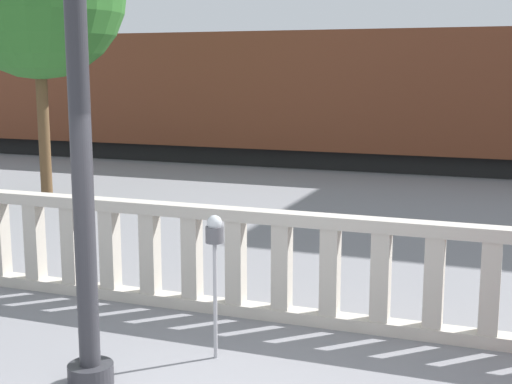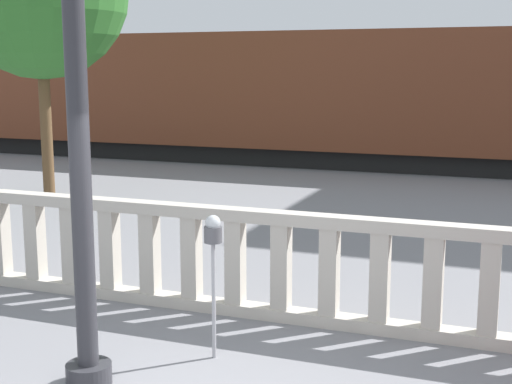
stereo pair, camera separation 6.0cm
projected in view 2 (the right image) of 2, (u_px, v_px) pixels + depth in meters
The scene contains 4 objects.
balustrade at pixel (305, 269), 8.05m from camera, with size 14.93×0.24×1.28m.
lamppost at pixel (78, 112), 6.14m from camera, with size 0.42×0.42×5.31m.
parking_meter at pixel (213, 243), 6.98m from camera, with size 0.18×0.18×1.47m.
train_near at pixel (260, 95), 21.83m from camera, with size 28.91×2.80×4.50m.
Camera 2 is at (2.24, -4.16, 2.89)m, focal length 50.00 mm.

